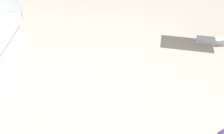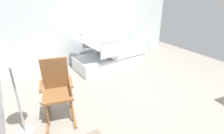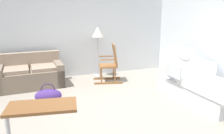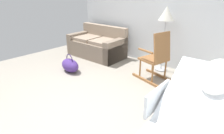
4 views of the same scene
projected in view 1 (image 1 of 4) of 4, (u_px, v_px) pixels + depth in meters
The scene contains 2 objects.
ground_plane at pixel (112, 92), 3.11m from camera, with size 6.51×6.51×0.00m, color gray.
overbed_table at pixel (220, 12), 3.72m from camera, with size 0.87×0.52×0.84m.
Camera 1 is at (-0.11, 2.30, 2.11)m, focal length 40.35 mm.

